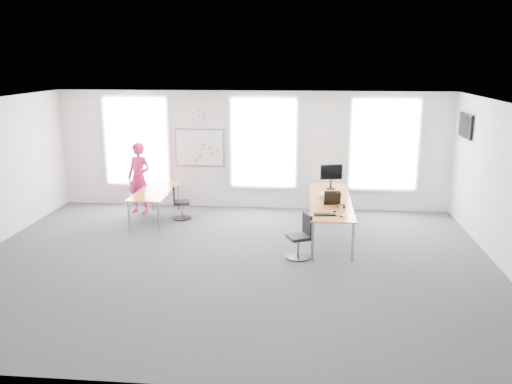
# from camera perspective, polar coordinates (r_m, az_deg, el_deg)

# --- Properties ---
(floor) EXTENTS (10.00, 10.00, 0.00)m
(floor) POSITION_cam_1_polar(r_m,az_deg,el_deg) (10.38, -2.69, -7.45)
(floor) COLOR #2E2D33
(floor) RESTS_ON ground
(ceiling) EXTENTS (10.00, 10.00, 0.00)m
(ceiling) POSITION_cam_1_polar(r_m,az_deg,el_deg) (9.71, -2.90, 9.29)
(ceiling) COLOR white
(ceiling) RESTS_ON ground
(wall_back) EXTENTS (10.00, 0.00, 10.00)m
(wall_back) POSITION_cam_1_polar(r_m,az_deg,el_deg) (13.83, -0.43, 4.41)
(wall_back) COLOR silver
(wall_back) RESTS_ON ground
(wall_front) EXTENTS (10.00, 0.00, 10.00)m
(wall_front) POSITION_cam_1_polar(r_m,az_deg,el_deg) (6.18, -8.13, -7.84)
(wall_front) COLOR silver
(wall_front) RESTS_ON ground
(window_left) EXTENTS (1.60, 0.06, 2.20)m
(window_left) POSITION_cam_1_polar(r_m,az_deg,el_deg) (14.39, -12.46, 5.26)
(window_left) COLOR white
(window_left) RESTS_ON wall_back
(window_mid) EXTENTS (1.60, 0.06, 2.20)m
(window_mid) POSITION_cam_1_polar(r_m,az_deg,el_deg) (13.75, 0.81, 5.20)
(window_mid) COLOR white
(window_mid) RESTS_ON wall_back
(window_right) EXTENTS (1.60, 0.06, 2.20)m
(window_right) POSITION_cam_1_polar(r_m,az_deg,el_deg) (13.83, 13.34, 4.88)
(window_right) COLOR white
(window_right) RESTS_ON wall_back
(desk_right) EXTENTS (0.87, 3.28, 0.80)m
(desk_right) POSITION_cam_1_polar(r_m,az_deg,el_deg) (11.84, 7.81, -1.07)
(desk_right) COLOR #E27742
(desk_right) RESTS_ON ground
(desk_left) EXTENTS (0.79, 1.99, 0.73)m
(desk_left) POSITION_cam_1_polar(r_m,az_deg,el_deg) (13.07, -10.62, -0.13)
(desk_left) COLOR #E27742
(desk_left) RESTS_ON ground
(chair_right) EXTENTS (0.52, 0.52, 0.87)m
(chair_right) POSITION_cam_1_polar(r_m,az_deg,el_deg) (10.54, 4.75, -4.94)
(chair_right) COLOR black
(chair_right) RESTS_ON ground
(chair_left) EXTENTS (0.46, 0.46, 0.84)m
(chair_left) POSITION_cam_1_polar(r_m,az_deg,el_deg) (13.15, -8.06, -1.27)
(chair_left) COLOR black
(chair_left) RESTS_ON ground
(person) EXTENTS (0.76, 0.62, 1.78)m
(person) POSITION_cam_1_polar(r_m,az_deg,el_deg) (13.74, -12.21, 1.44)
(person) COLOR #C8175B
(person) RESTS_ON ground
(whiteboard) EXTENTS (1.20, 0.03, 0.90)m
(whiteboard) POSITION_cam_1_polar(r_m,az_deg,el_deg) (14.00, -5.96, 4.66)
(whiteboard) COLOR white
(whiteboard) RESTS_ON wall_back
(wall_clock) EXTENTS (0.30, 0.04, 0.30)m
(wall_clock) POSITION_cam_1_polar(r_m,az_deg,el_deg) (13.89, -6.05, 7.92)
(wall_clock) COLOR gray
(wall_clock) RESTS_ON wall_back
(tv) EXTENTS (0.06, 0.90, 0.55)m
(tv) POSITION_cam_1_polar(r_m,az_deg,el_deg) (13.15, 21.23, 6.51)
(tv) COLOR black
(tv) RESTS_ON wall_right
(keyboard) EXTENTS (0.45, 0.22, 0.02)m
(keyboard) POSITION_cam_1_polar(r_m,az_deg,el_deg) (10.66, 7.25, -2.38)
(keyboard) COLOR black
(keyboard) RESTS_ON desk_right
(mouse) EXTENTS (0.09, 0.13, 0.04)m
(mouse) POSITION_cam_1_polar(r_m,az_deg,el_deg) (10.57, 8.97, -2.52)
(mouse) COLOR black
(mouse) RESTS_ON desk_right
(lens_cap) EXTENTS (0.09, 0.09, 0.01)m
(lens_cap) POSITION_cam_1_polar(r_m,az_deg,el_deg) (10.92, 8.29, -2.06)
(lens_cap) COLOR black
(lens_cap) RESTS_ON desk_right
(headphones) EXTENTS (0.16, 0.09, 0.09)m
(headphones) POSITION_cam_1_polar(r_m,az_deg,el_deg) (11.18, 8.90, -1.50)
(headphones) COLOR black
(headphones) RESTS_ON desk_right
(laptop_sleeve) EXTENTS (0.35, 0.22, 0.28)m
(laptop_sleeve) POSITION_cam_1_polar(r_m,az_deg,el_deg) (11.40, 8.04, -0.67)
(laptop_sleeve) COLOR black
(laptop_sleeve) RESTS_ON desk_right
(paper_stack) EXTENTS (0.36, 0.28, 0.12)m
(paper_stack) POSITION_cam_1_polar(r_m,az_deg,el_deg) (11.88, 7.55, -0.46)
(paper_stack) COLOR beige
(paper_stack) RESTS_ON desk_right
(monitor) EXTENTS (0.52, 0.22, 0.59)m
(monitor) POSITION_cam_1_polar(r_m,az_deg,el_deg) (12.72, 7.91, 1.84)
(monitor) COLOR black
(monitor) RESTS_ON desk_right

